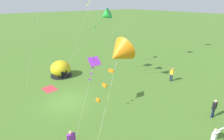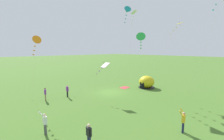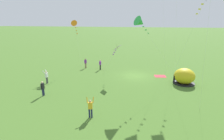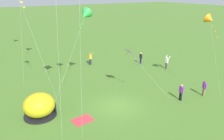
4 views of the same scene
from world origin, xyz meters
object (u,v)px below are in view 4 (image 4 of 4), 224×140
object	(u,v)px
person_center_field	(90,58)
kite_purple	(130,53)
person_far_back	(181,91)
person_flying_kite	(167,62)
person_watching_sky	(204,87)
kite_green	(85,15)
kite_orange	(210,20)
person_with_toddler	(141,57)
popup_tent	(39,106)

from	to	relation	value
person_center_field	kite_purple	xyz separation A→B (m)	(-0.78, -10.76, 3.44)
person_far_back	kite_purple	xyz separation A→B (m)	(-3.37, 4.00, 3.47)
person_center_field	person_flying_kite	size ratio (longest dim) A/B	1.00
person_watching_sky	person_far_back	world-z (taller)	same
kite_green	kite_orange	bearing A→B (deg)	-33.56
person_watching_sky	kite_purple	distance (m)	8.42
person_far_back	person_with_toddler	bearing A→B (deg)	70.30
kite_purple	popup_tent	bearing A→B (deg)	176.82
person_center_field	person_with_toddler	size ratio (longest dim) A/B	1.10
person_far_back	person_flying_kite	bearing A→B (deg)	53.28
person_watching_sky	kite_green	world-z (taller)	kite_green
person_far_back	person_with_toddler	distance (m)	11.92
person_center_field	kite_purple	size ratio (longest dim) A/B	0.38
person_flying_kite	person_center_field	bearing A→B (deg)	138.65
person_with_toddler	kite_purple	distance (m)	10.90
kite_purple	person_center_field	bearing A→B (deg)	85.85
person_far_back	kite_purple	bearing A→B (deg)	130.10
person_far_back	person_watching_sky	bearing A→B (deg)	-11.95
person_flying_kite	kite_orange	xyz separation A→B (m)	(-1.76, -6.87, 6.60)
person_watching_sky	person_flying_kite	distance (m)	8.61
popup_tent	person_with_toddler	bearing A→B (deg)	21.95
person_with_toddler	kite_green	bearing A→B (deg)	-160.74
kite_green	person_center_field	bearing A→B (deg)	61.49
person_watching_sky	person_with_toddler	world-z (taller)	same
person_far_back	popup_tent	bearing A→B (deg)	160.34
kite_green	kite_purple	bearing A→B (deg)	-48.50
person_far_back	kite_orange	size ratio (longest dim) A/B	0.21
popup_tent	kite_purple	world-z (taller)	kite_purple
person_flying_kite	kite_orange	bearing A→B (deg)	-104.37
person_flying_kite	person_with_toddler	bearing A→B (deg)	113.53
person_far_back	kite_green	bearing A→B (deg)	130.76
person_center_field	person_far_back	bearing A→B (deg)	-80.07
person_watching_sky	person_with_toddler	distance (m)	11.87
person_center_field	popup_tent	bearing A→B (deg)	-134.43
person_watching_sky	kite_purple	bearing A→B (deg)	143.28
person_flying_kite	kite_purple	distance (m)	10.25
person_flying_kite	kite_green	distance (m)	14.02
person_with_toddler	kite_purple	bearing A→B (deg)	-135.63
popup_tent	person_center_field	bearing A→B (deg)	45.57
person_center_field	kite_orange	bearing A→B (deg)	-65.42
person_watching_sky	kite_orange	size ratio (longest dim) A/B	0.21
person_far_back	person_flying_kite	world-z (taller)	person_flying_kite
kite_green	kite_orange	xyz separation A→B (m)	(10.37, -6.88, -0.43)
popup_tent	person_center_field	distance (m)	14.35
popup_tent	kite_orange	size ratio (longest dim) A/B	0.34
popup_tent	person_watching_sky	world-z (taller)	popup_tent
person_with_toddler	kite_purple	world-z (taller)	kite_purple
popup_tent	kite_purple	xyz separation A→B (m)	(9.27, -0.52, 3.44)
popup_tent	person_with_toddler	xyz separation A→B (m)	(16.65, 6.71, -0.03)
kite_purple	kite_orange	bearing A→B (deg)	-24.73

